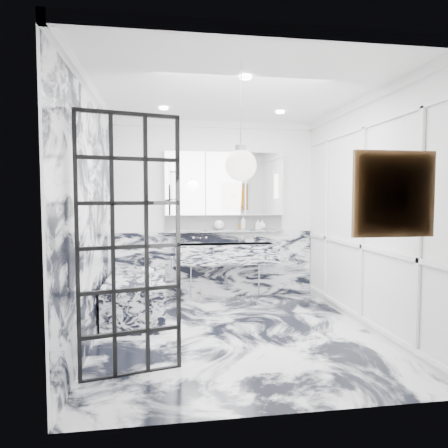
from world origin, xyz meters
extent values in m
plane|color=silver|center=(0.00, 0.00, 0.00)|extent=(3.60, 3.60, 0.00)
plane|color=white|center=(0.00, 0.00, 2.80)|extent=(3.60, 3.60, 0.00)
plane|color=white|center=(0.00, 1.80, 1.40)|extent=(3.60, 0.00, 3.60)
plane|color=white|center=(0.00, -1.80, 1.40)|extent=(3.60, 0.00, 3.60)
plane|color=white|center=(-1.60, 0.00, 1.40)|extent=(0.00, 3.60, 3.60)
plane|color=white|center=(1.60, 0.00, 1.40)|extent=(0.00, 3.60, 3.60)
cube|color=silver|center=(0.00, 1.78, 0.53)|extent=(3.18, 0.05, 1.05)
cube|color=silver|center=(-1.59, 0.00, 1.34)|extent=(0.02, 3.56, 2.68)
cube|color=white|center=(1.58, 0.00, 1.30)|extent=(0.03, 3.40, 2.30)
imported|color=#8C5919|center=(0.44, 1.71, 1.20)|extent=(0.12, 0.12, 0.22)
imported|color=#4C4C51|center=(0.69, 1.71, 1.18)|extent=(0.10, 0.10, 0.17)
imported|color=silver|center=(0.75, 1.71, 1.17)|extent=(0.12, 0.12, 0.15)
sphere|color=white|center=(0.05, 1.71, 1.17)|extent=(0.16, 0.16, 0.16)
cylinder|color=#8C5919|center=(0.39, 1.71, 1.14)|extent=(0.04, 0.04, 0.10)
cylinder|color=silver|center=(-1.01, 0.11, 0.61)|extent=(0.08, 0.08, 0.12)
cube|color=#C18313|center=(0.90, -1.76, 1.62)|extent=(0.55, 0.05, 0.55)
sphere|color=white|center=(-0.16, -1.20, 1.87)|extent=(0.27, 0.27, 0.27)
cube|color=silver|center=(0.15, 1.55, 0.73)|extent=(1.60, 0.45, 0.30)
cube|color=silver|center=(0.15, 1.72, 1.07)|extent=(1.90, 0.14, 0.04)
cube|color=white|center=(0.15, 1.78, 1.21)|extent=(1.90, 0.03, 0.23)
cube|color=white|center=(0.15, 1.73, 1.82)|extent=(1.90, 0.16, 1.00)
cylinder|color=white|center=(-0.67, 1.63, 1.78)|extent=(0.07, 0.07, 0.40)
cylinder|color=white|center=(0.97, 1.63, 1.78)|extent=(0.07, 0.07, 0.40)
cube|color=silver|center=(-1.18, 0.90, 0.28)|extent=(0.75, 1.65, 0.55)
camera|label=1|loc=(-0.81, -4.54, 1.59)|focal=32.00mm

